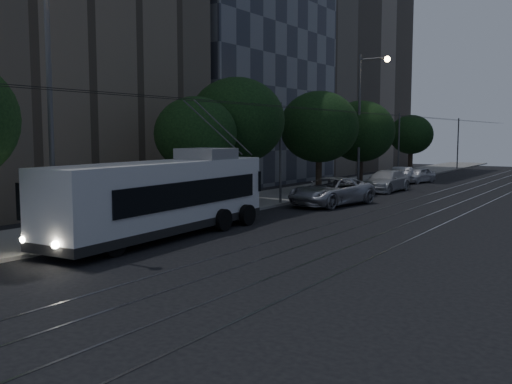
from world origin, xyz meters
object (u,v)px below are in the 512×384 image
object	(u,v)px
car_white_a	(340,190)
streetlamp_near	(56,70)
car_white_c	(401,175)
trolleybus	(165,197)
pickup_silver	(331,191)
streetlamp_far	(365,108)
car_white_b	(386,181)
car_white_d	(418,175)

from	to	relation	value
car_white_a	streetlamp_near	distance (m)	20.31
car_white_a	car_white_c	xyz separation A→B (m)	(-0.93, 13.99, 0.03)
trolleybus	car_white_c	distance (m)	29.46
trolleybus	pickup_silver	distance (m)	13.11
car_white_a	streetlamp_near	bearing A→B (deg)	-84.57
car_white_c	streetlamp_near	xyz separation A→B (m)	(-1.04, -33.36, 5.76)
pickup_silver	streetlamp_far	bearing A→B (deg)	113.66
car_white_b	streetlamp_far	distance (m)	6.03
car_white_a	streetlamp_far	distance (m)	10.28
car_white_d	streetlamp_far	bearing A→B (deg)	-92.71
pickup_silver	car_white_d	distance (m)	18.14
car_white_d	car_white_b	bearing A→B (deg)	-74.96
car_white_b	streetlamp_far	world-z (taller)	streetlamp_far
streetlamp_far	streetlamp_near	bearing A→B (deg)	-89.92
pickup_silver	streetlamp_near	size ratio (longest dim) A/B	0.55
car_white_a	car_white_d	size ratio (longest dim) A/B	1.01
trolleybus	car_white_d	size ratio (longest dim) A/B	3.08
streetlamp_near	streetlamp_far	bearing A→B (deg)	90.08
streetlamp_far	trolleybus	bearing A→B (deg)	-86.38
trolleybus	car_white_b	bearing A→B (deg)	84.32
streetlamp_near	car_white_c	bearing A→B (deg)	88.21
car_white_a	car_white_d	xyz separation A→B (m)	(-0.06, 15.72, -0.00)
pickup_silver	streetlamp_near	distance (m)	18.05
car_white_c	streetlamp_near	distance (m)	33.87
car_white_d	streetlamp_near	distance (m)	35.61
trolleybus	streetlamp_far	bearing A→B (deg)	90.09
car_white_a	streetlamp_near	xyz separation A→B (m)	(-1.97, -19.37, 5.79)
pickup_silver	car_white_d	size ratio (longest dim) A/B	1.52
car_white_c	car_white_d	bearing A→B (deg)	53.12
car_white_b	streetlamp_far	size ratio (longest dim) A/B	0.52
trolleybus	car_white_a	bearing A→B (deg)	84.63
car_white_a	car_white_c	bearing A→B (deg)	105.02
car_white_a	streetlamp_far	world-z (taller)	streetlamp_far
car_white_c	streetlamp_near	world-z (taller)	streetlamp_near
car_white_a	car_white_b	bearing A→B (deg)	98.42
trolleybus	streetlamp_far	distance (m)	24.39
car_white_c	streetlamp_far	world-z (taller)	streetlamp_far
streetlamp_far	car_white_a	bearing A→B (deg)	-76.66
car_white_d	streetlamp_far	distance (m)	9.28
car_white_c	streetlamp_far	bearing A→B (deg)	-111.36
car_white_d	car_white_c	bearing A→B (deg)	-104.28
car_white_b	streetlamp_near	size ratio (longest dim) A/B	0.49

